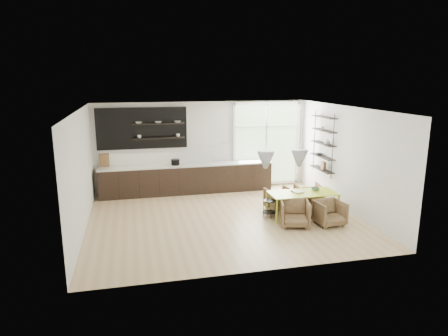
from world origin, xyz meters
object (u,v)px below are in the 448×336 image
Objects in this scene: armchair_front_left at (295,213)px; wire_stool at (269,206)px; armchair_front_right at (329,213)px; dining_table at (303,194)px; armchair_back_right at (308,195)px; armchair_back_left at (279,199)px.

wire_stool is at bearing 133.20° from armchair_front_left.
wire_stool is at bearing 140.12° from armchair_front_right.
armchair_front_right is 1.57m from wire_stool.
armchair_back_right reaches higher than dining_table.
armchair_front_right is at bearing 110.47° from armchair_back_left.
armchair_back_left is 0.97× the size of armchair_front_left.
armchair_front_left is at bearing -62.74° from wire_stool.
armchair_back_left is at bearing 116.28° from armchair_front_right.
dining_table is 0.81m from armchair_back_left.
dining_table is at bearing 113.60° from armchair_front_right.
armchair_back_right reaches higher than wire_stool.
armchair_back_left is 0.66m from wire_stool.
armchair_back_left is 0.95× the size of armchair_back_right.
armchair_front_right is at bearing -61.62° from dining_table.
armchair_back_right reaches higher than armchair_front_right.
dining_table is at bearing 113.49° from armchair_back_left.
armchair_back_left is at bearing 124.08° from dining_table.
dining_table is at bearing -9.86° from wire_stool.
dining_table reaches higher than armchair_back_left.
wire_stool is at bearing 170.24° from dining_table.
dining_table is 2.51× the size of armchair_front_left.
armchair_front_right is at bearing 7.51° from armchair_front_left.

